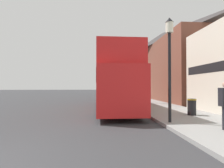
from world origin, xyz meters
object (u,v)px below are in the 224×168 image
Objects in this scene: tour_bus at (113,85)px; litter_bin at (192,106)px; parked_car_ahead_of_bus at (112,95)px; lamp_post_nearest at (169,50)px; lamp_post_second at (131,70)px.

tour_bus is 12.15× the size of litter_bin.
tour_bus is 7.74m from parked_car_ahead_of_bus.
lamp_post_nearest is at bearing -71.08° from tour_bus.
lamp_post_second is at bearing -67.00° from parked_car_ahead_of_bus.
litter_bin is (3.42, -11.67, -0.08)m from parked_car_ahead_of_bus.
lamp_post_nearest reaches higher than tour_bus.
lamp_post_second reaches higher than litter_bin.
parked_car_ahead_of_bus is at bearing 86.21° from tour_bus.
lamp_post_nearest is at bearing -138.42° from litter_bin.
lamp_post_nearest is at bearing -83.73° from parked_car_ahead_of_bus.
lamp_post_second is at bearing 102.99° from litter_bin.
litter_bin is at bearing -45.58° from tour_bus.
lamp_post_nearest is 0.98× the size of lamp_post_second.
tour_bus is at bearing 134.36° from litter_bin.
lamp_post_nearest is (1.97, -5.77, 1.52)m from tour_bus.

